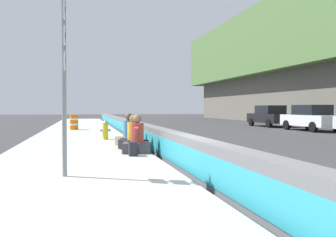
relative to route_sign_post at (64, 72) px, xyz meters
name	(u,v)px	position (x,y,z in m)	size (l,w,h in m)	color
ground_plane	(193,173)	(0.49, -2.82, -2.23)	(160.00, 160.00, 0.00)	#353538
sidewalk_strip	(74,175)	(0.49, -0.17, -2.16)	(80.00, 4.40, 0.14)	#A8A59E
jersey_barrier	(193,155)	(0.49, -2.82, -1.81)	(76.00, 0.45, 0.85)	slate
route_sign_post	(64,72)	(0.00, 0.00, 0.00)	(0.44, 0.09, 3.60)	gray
fire_hydrant	(105,129)	(8.68, -1.30, -1.65)	(0.26, 0.46, 0.88)	gold
seated_person_foreground	(137,141)	(3.53, -1.96, -1.73)	(0.88, 0.98, 1.18)	#424247
seated_person_middle	(133,138)	(4.62, -1.99, -1.74)	(0.89, 0.97, 1.14)	black
seated_person_rear	(129,135)	(5.80, -1.98, -1.72)	(0.85, 0.95, 1.19)	#706651
backpack	(133,149)	(2.87, -1.75, -1.90)	(0.32, 0.28, 0.40)	#232328
construction_barrel	(74,122)	(16.44, 0.21, -1.61)	(0.54, 0.54, 0.95)	orange
parked_car_fourth	(311,118)	(14.04, -15.00, -1.37)	(4.56, 2.07, 1.71)	silver
parked_car_midline	(270,116)	(19.66, -15.03, -1.37)	(4.54, 2.03, 1.71)	black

